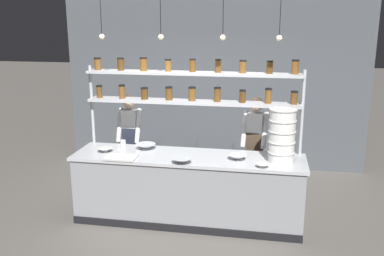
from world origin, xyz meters
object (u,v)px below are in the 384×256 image
(chef_left, at_px, (131,139))
(prep_bowl_near_right, at_px, (146,147))
(serving_cup_front, at_px, (123,144))
(container_stack, at_px, (282,136))
(prep_bowl_center_front, at_px, (182,161))
(prep_bowl_center_back, at_px, (263,166))
(chef_center, at_px, (255,144))
(spice_shelf_unit, at_px, (192,90))
(prep_bowl_far_left, at_px, (105,150))
(cutting_board, at_px, (121,157))
(prep_bowl_near_left, at_px, (237,157))

(chef_left, bearing_deg, prep_bowl_near_right, -50.46)
(chef_left, relative_size, serving_cup_front, 15.20)
(container_stack, height_order, prep_bowl_near_right, container_stack)
(prep_bowl_center_front, xyz_separation_m, prep_bowl_near_right, (-0.61, 0.49, 0.00))
(prep_bowl_center_back, relative_size, serving_cup_front, 1.62)
(chef_center, bearing_deg, spice_shelf_unit, -148.08)
(chef_center, bearing_deg, prep_bowl_far_left, -150.62)
(prep_bowl_near_right, bearing_deg, serving_cup_front, 175.41)
(spice_shelf_unit, height_order, chef_center, spice_shelf_unit)
(spice_shelf_unit, xyz_separation_m, container_stack, (1.20, -0.36, -0.47))
(prep_bowl_center_front, distance_m, prep_bowl_near_right, 0.79)
(spice_shelf_unit, height_order, chef_left, spice_shelf_unit)
(prep_bowl_center_front, bearing_deg, container_stack, 13.11)
(prep_bowl_far_left, bearing_deg, cutting_board, -35.85)
(container_stack, height_order, prep_bowl_center_back, container_stack)
(cutting_board, height_order, prep_bowl_center_back, prep_bowl_center_back)
(serving_cup_front, bearing_deg, prep_bowl_near_right, -4.59)
(prep_bowl_center_back, xyz_separation_m, prep_bowl_far_left, (-2.11, 0.25, 0.00))
(chef_center, relative_size, cutting_board, 4.03)
(prep_bowl_far_left, bearing_deg, serving_cup_front, 55.06)
(spice_shelf_unit, xyz_separation_m, prep_bowl_far_left, (-1.14, -0.37, -0.79))
(spice_shelf_unit, relative_size, chef_left, 1.86)
(prep_bowl_center_front, xyz_separation_m, prep_bowl_center_back, (0.99, 0.03, -0.01))
(prep_bowl_center_back, bearing_deg, spice_shelf_unit, 147.87)
(prep_bowl_center_back, height_order, serving_cup_front, serving_cup_front)
(chef_left, bearing_deg, spice_shelf_unit, -17.03)
(spice_shelf_unit, height_order, container_stack, spice_shelf_unit)
(prep_bowl_near_left, distance_m, prep_bowl_center_back, 0.40)
(prep_bowl_near_left, height_order, prep_bowl_far_left, prep_bowl_near_left)
(container_stack, height_order, cutting_board, container_stack)
(prep_bowl_near_right, bearing_deg, prep_bowl_center_front, -38.92)
(cutting_board, relative_size, serving_cup_front, 3.84)
(spice_shelf_unit, relative_size, container_stack, 4.33)
(chef_left, height_order, prep_bowl_near_left, chef_left)
(container_stack, xyz_separation_m, prep_bowl_near_right, (-1.83, 0.21, -0.30))
(chef_center, distance_m, prep_bowl_near_left, 0.74)
(chef_left, relative_size, prep_bowl_near_left, 6.68)
(spice_shelf_unit, bearing_deg, chef_left, 161.13)
(chef_left, distance_m, prep_bowl_far_left, 0.72)
(prep_bowl_center_back, distance_m, serving_cup_front, 2.00)
(prep_bowl_near_left, bearing_deg, prep_bowl_center_front, -158.24)
(chef_left, bearing_deg, chef_center, 1.91)
(chef_left, distance_m, container_stack, 2.34)
(container_stack, relative_size, prep_bowl_near_left, 2.86)
(prep_bowl_center_back, xyz_separation_m, serving_cup_front, (-1.94, 0.49, 0.03))
(cutting_board, height_order, serving_cup_front, serving_cup_front)
(container_stack, xyz_separation_m, prep_bowl_far_left, (-2.33, -0.01, -0.31))
(container_stack, relative_size, prep_bowl_center_front, 2.69)
(prep_bowl_far_left, bearing_deg, spice_shelf_unit, 17.86)
(chef_center, xyz_separation_m, prep_bowl_near_left, (-0.19, -0.72, 0.03))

